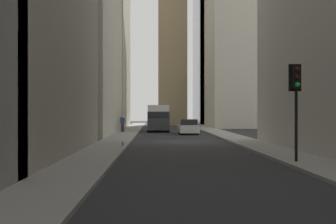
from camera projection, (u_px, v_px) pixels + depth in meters
name	position (u px, v px, depth m)	size (l,w,h in m)	color
ground_plane	(180.00, 142.00, 29.97)	(135.00, 135.00, 0.00)	#262628
sidewalk_right	(116.00, 141.00, 29.83)	(90.00, 2.20, 0.14)	gray
sidewalk_left	(243.00, 141.00, 30.10)	(90.00, 2.20, 0.14)	gray
building_left_far	(241.00, 17.00, 60.86)	(16.85, 10.00, 31.42)	beige
building_right_far	(91.00, 41.00, 57.93)	(14.97, 10.50, 23.65)	beige
building_right_midfar	(61.00, 11.00, 39.98)	(18.01, 10.00, 23.29)	beige
church_spire	(172.00, 16.00, 67.01)	(4.89, 4.89, 33.03)	#9E8966
delivery_truck	(158.00, 118.00, 45.87)	(6.46, 2.25, 2.84)	silver
sedan_white	(188.00, 127.00, 40.30)	(4.30, 1.78, 1.42)	silver
traffic_light_foreground	(296.00, 90.00, 16.91)	(0.43, 0.52, 3.91)	black
pedestrian	(123.00, 123.00, 41.52)	(0.26, 0.44, 1.69)	#33333D
discarded_bottle	(123.00, 144.00, 24.71)	(0.07, 0.07, 0.27)	#236033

